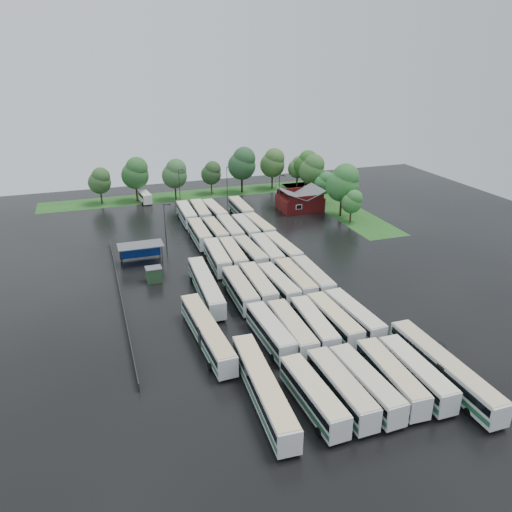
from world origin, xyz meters
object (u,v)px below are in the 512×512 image
object	(u,v)px
minibus	(145,197)
artic_bus_west_a	(263,388)
artic_bus_east	(443,368)
brick_building	(300,202)

from	to	relation	value
minibus	artic_bus_west_a	bearing A→B (deg)	-94.45
artic_bus_west_a	minibus	bearing A→B (deg)	94.37
minibus	artic_bus_east	bearing A→B (deg)	-80.92
artic_bus_west_a	minibus	world-z (taller)	artic_bus_west_a
brick_building	minibus	xyz separation A→B (m)	(-35.41, 18.57, -0.41)
brick_building	artic_bus_west_a	size ratio (longest dim) A/B	0.55
artic_bus_east	minibus	world-z (taller)	artic_bus_east
artic_bus_east	minibus	size ratio (longest dim) A/B	2.97
brick_building	artic_bus_west_a	world-z (taller)	brick_building
artic_bus_west_a	brick_building	bearing A→B (deg)	66.14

